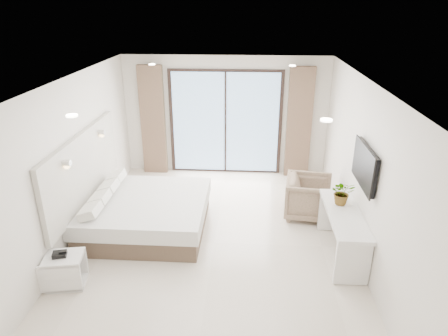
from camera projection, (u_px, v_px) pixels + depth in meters
The scene contains 8 objects.
ground at pixel (214, 243), 6.74m from camera, with size 6.20×6.20×0.00m, color beige.
room_shell at pixel (206, 139), 6.86m from camera, with size 4.62×6.22×2.72m.
bed at pixel (145, 213), 7.04m from camera, with size 2.10×2.00×0.73m.
nightstand at pixel (66, 270), 5.67m from camera, with size 0.58×0.51×0.47m.
phone at pixel (60, 254), 5.57m from camera, with size 0.19×0.15×0.06m, color black.
console_desk at pixel (343, 224), 6.21m from camera, with size 0.51×1.64×0.77m.
plant at pixel (342, 195), 6.33m from camera, with size 0.36×0.40×0.31m, color #33662D.
armchair at pixel (309, 195), 7.43m from camera, with size 0.83×0.77×0.85m, color #9C7866.
Camera 1 is at (0.53, -5.70, 3.78)m, focal length 32.00 mm.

